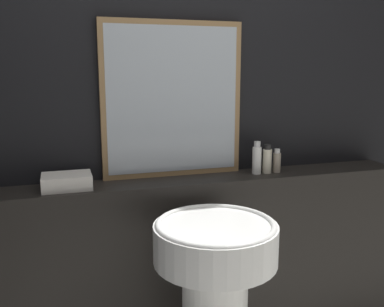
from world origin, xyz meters
TOP-DOWN VIEW (x-y plane):
  - wall_back at (0.00, 1.33)m, footprint 8.00×0.06m
  - vanity_counter at (0.00, 1.18)m, footprint 2.22×0.22m
  - pedestal_sink at (-0.03, 0.77)m, footprint 0.48×0.48m
  - mirror at (-0.06, 1.28)m, footprint 0.68×0.03m
  - towel_stack at (-0.56, 1.18)m, footprint 0.21×0.16m
  - shampoo_bottle at (0.34, 1.18)m, footprint 0.04×0.04m
  - conditioner_bottle at (0.40, 1.18)m, footprint 0.04×0.04m
  - lotion_bottle at (0.45, 1.18)m, footprint 0.04×0.04m

SIDE VIEW (x-z plane):
  - vanity_counter at x=0.00m, z-range 0.00..0.97m
  - pedestal_sink at x=-0.03m, z-range 0.12..1.03m
  - towel_stack at x=-0.56m, z-range 0.97..1.03m
  - lotion_bottle at x=0.45m, z-range 0.97..1.09m
  - conditioner_bottle at x=0.40m, z-range 0.97..1.11m
  - shampoo_bottle at x=0.34m, z-range 0.97..1.13m
  - wall_back at x=0.00m, z-range 0.00..2.50m
  - mirror at x=-0.06m, z-range 0.97..1.70m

